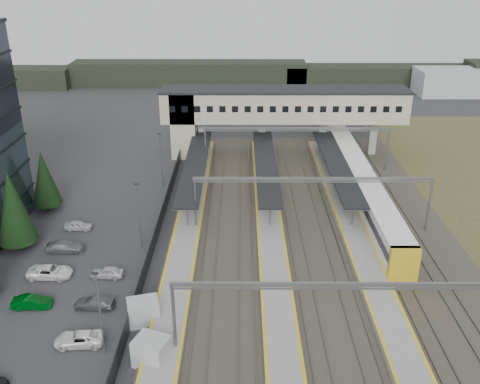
{
  "coord_description": "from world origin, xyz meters",
  "views": [
    {
      "loc": [
        3.52,
        -43.8,
        30.89
      ],
      "look_at": [
        3.35,
        16.9,
        4.0
      ],
      "focal_mm": 40.0,
      "sensor_mm": 36.0,
      "label": 1
    }
  ],
  "objects_px": {
    "footbridge": "(267,108)",
    "train": "(348,158)",
    "relay_cabin_far": "(152,351)",
    "relay_cabin_near": "(143,311)"
  },
  "relations": [
    {
      "from": "footbridge",
      "to": "train",
      "type": "relative_size",
      "value": 0.63
    },
    {
      "from": "relay_cabin_far",
      "to": "footbridge",
      "type": "height_order",
      "value": "footbridge"
    },
    {
      "from": "relay_cabin_near",
      "to": "train",
      "type": "bearing_deg",
      "value": 56.05
    },
    {
      "from": "footbridge",
      "to": "train",
      "type": "height_order",
      "value": "footbridge"
    },
    {
      "from": "footbridge",
      "to": "train",
      "type": "distance_m",
      "value": 15.72
    },
    {
      "from": "relay_cabin_near",
      "to": "footbridge",
      "type": "bearing_deg",
      "value": 73.97
    },
    {
      "from": "relay_cabin_far",
      "to": "train",
      "type": "xyz_separation_m",
      "value": [
        23.81,
        43.22,
        0.95
      ]
    },
    {
      "from": "footbridge",
      "to": "train",
      "type": "bearing_deg",
      "value": -32.8
    },
    {
      "from": "footbridge",
      "to": "relay_cabin_far",
      "type": "bearing_deg",
      "value": -102.68
    },
    {
      "from": "footbridge",
      "to": "train",
      "type": "xyz_separation_m",
      "value": [
        12.3,
        -7.93,
        -5.75
      ]
    }
  ]
}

